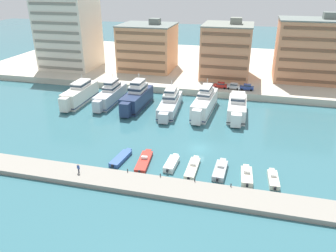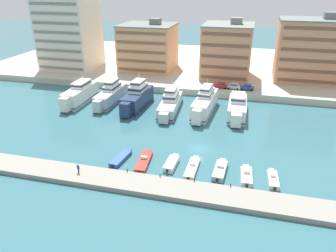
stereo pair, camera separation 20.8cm
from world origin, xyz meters
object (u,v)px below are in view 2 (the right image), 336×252
object	(u,v)px
motorboat_cream_center_left	(192,168)
motorboat_cream_mid_right	(273,179)
car_red_far_left	(221,85)
yacht_white_center	(205,103)
yacht_silver_center_left	(170,103)
pedestrian_near_edge	(78,168)
car_blue_mid_left	(247,87)
motorboat_blue_far_left	(121,158)
motorboat_cream_center_right	(246,176)
yacht_navy_mid_left	(137,98)
motorboat_grey_center	(220,170)
yacht_ivory_far_left	(80,94)
motorboat_red_left	(144,161)
car_silver_left	(234,86)
yacht_silver_left	(111,95)
motorboat_white_mid_left	(171,163)
yacht_white_center_right	(237,108)

from	to	relation	value
motorboat_cream_center_left	motorboat_cream_mid_right	size ratio (longest dim) A/B	1.29
motorboat_cream_center_left	car_red_far_left	size ratio (longest dim) A/B	2.00
yacht_white_center	motorboat_cream_center_left	world-z (taller)	yacht_white_center
yacht_silver_center_left	pedestrian_near_edge	xyz separation A→B (m)	(-8.01, -35.75, -0.24)
yacht_white_center	car_blue_mid_left	xyz separation A→B (m)	(10.39, 15.88, 0.33)
motorboat_blue_far_left	motorboat_cream_center_right	world-z (taller)	motorboat_cream_center_right
yacht_navy_mid_left	motorboat_grey_center	bearing A→B (deg)	-47.25
yacht_ivory_far_left	car_red_far_left	bearing A→B (deg)	24.21
motorboat_red_left	motorboat_grey_center	size ratio (longest dim) A/B	1.15
motorboat_blue_far_left	car_silver_left	world-z (taller)	car_silver_left
motorboat_grey_center	yacht_silver_left	bearing A→B (deg)	139.30
motorboat_blue_far_left	car_blue_mid_left	distance (m)	50.32
yacht_navy_mid_left	motorboat_white_mid_left	distance (m)	32.78
motorboat_cream_center_left	car_silver_left	world-z (taller)	car_silver_left
yacht_white_center_right	motorboat_grey_center	bearing A→B (deg)	-92.41
yacht_ivory_far_left	motorboat_cream_center_right	bearing A→B (deg)	-30.73
yacht_silver_left	motorboat_white_mid_left	size ratio (longest dim) A/B	2.89
motorboat_cream_mid_right	yacht_white_center_right	bearing A→B (deg)	105.58
yacht_silver_center_left	car_red_far_left	bearing A→B (deg)	55.05
motorboat_red_left	car_blue_mid_left	distance (m)	48.31
yacht_white_center	pedestrian_near_edge	xyz separation A→B (m)	(-17.18, -36.56, -0.76)
yacht_silver_left	yacht_navy_mid_left	size ratio (longest dim) A/B	1.03
yacht_ivory_far_left	motorboat_white_mid_left	bearing A→B (deg)	-39.20
yacht_white_center_right	motorboat_white_mid_left	xyz separation A→B (m)	(-10.41, -28.59, -1.66)
car_red_far_left	car_silver_left	size ratio (longest dim) A/B	0.99
motorboat_white_mid_left	motorboat_grey_center	xyz separation A→B (m)	(9.21, -0.00, -0.02)
car_red_far_left	yacht_white_center_right	bearing A→B (deg)	-69.76
yacht_ivory_far_left	yacht_silver_left	distance (m)	8.78
yacht_white_center	motorboat_red_left	bearing A→B (deg)	-104.31
yacht_white_center	motorboat_white_mid_left	xyz separation A→B (m)	(-1.91, -28.82, -2.11)
motorboat_grey_center	motorboat_cream_center_left	bearing A→B (deg)	-176.65
motorboat_blue_far_left	motorboat_red_left	world-z (taller)	motorboat_red_left
motorboat_cream_center_left	yacht_silver_left	bearing A→B (deg)	134.42
motorboat_red_left	motorboat_cream_mid_right	distance (m)	24.03
yacht_silver_center_left	car_silver_left	distance (m)	22.92
motorboat_cream_mid_right	car_silver_left	size ratio (longest dim) A/B	1.53
motorboat_cream_center_left	car_red_far_left	xyz separation A→B (m)	(0.36, 45.06, 2.58)
yacht_silver_center_left	motorboat_grey_center	distance (m)	32.53
yacht_silver_left	motorboat_cream_center_right	size ratio (longest dim) A/B	2.70
motorboat_blue_far_left	motorboat_grey_center	xyz separation A→B (m)	(19.41, 0.23, 0.12)
yacht_white_center_right	motorboat_blue_far_left	xyz separation A→B (m)	(-20.61, -28.82, -1.79)
yacht_white_center	car_red_far_left	bearing A→B (deg)	80.96
motorboat_red_left	motorboat_cream_center_left	xyz separation A→B (m)	(9.56, -0.17, 0.02)
motorboat_blue_far_left	car_red_far_left	xyz separation A→B (m)	(14.65, 44.99, 2.57)
yacht_silver_center_left	motorboat_blue_far_left	size ratio (longest dim) A/B	2.67
yacht_white_center	pedestrian_near_edge	world-z (taller)	yacht_white_center
yacht_ivory_far_left	yacht_white_center_right	size ratio (longest dim) A/B	1.05
yacht_silver_center_left	motorboat_white_mid_left	size ratio (longest dim) A/B	3.10
motorboat_red_left	motorboat_white_mid_left	bearing A→B (deg)	1.44
yacht_silver_center_left	pedestrian_near_edge	distance (m)	36.64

